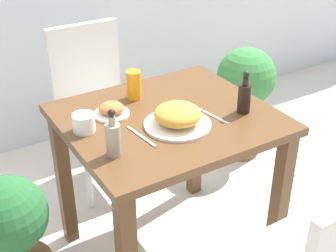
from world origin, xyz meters
name	(u,v)px	position (x,y,z in m)	size (l,w,h in m)	color
ground_plane	(168,249)	(0.00, 0.00, 0.00)	(16.00, 16.00, 0.00)	beige
dining_table	(168,143)	(0.00, 0.00, 0.60)	(0.83, 0.74, 0.73)	brown
chair_far	(96,98)	(-0.01, 0.75, 0.50)	(0.42, 0.42, 0.88)	silver
food_plate	(178,117)	(-0.01, -0.09, 0.77)	(0.26, 0.26, 0.09)	white
side_plate	(112,110)	(-0.19, 0.12, 0.75)	(0.14, 0.14, 0.06)	white
drink_cup	(84,123)	(-0.34, 0.06, 0.77)	(0.09, 0.09, 0.07)	white
juice_glass	(134,85)	(-0.04, 0.21, 0.79)	(0.06, 0.06, 0.12)	orange
sauce_bottle	(113,138)	(-0.31, -0.15, 0.80)	(0.05, 0.05, 0.18)	gray
condiment_bottle	(244,97)	(0.28, -0.14, 0.80)	(0.05, 0.05, 0.18)	black
fork_utensil	(141,136)	(-0.17, -0.09, 0.73)	(0.03, 0.18, 0.00)	silver
spoon_utensil	(211,115)	(0.15, -0.09, 0.73)	(0.04, 0.19, 0.00)	silver
potted_plant_left	(15,251)	(-0.68, -0.02, 0.35)	(0.29, 0.29, 0.67)	brown
potted_plant_right	(245,91)	(0.84, 0.50, 0.43)	(0.35, 0.35, 0.70)	brown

